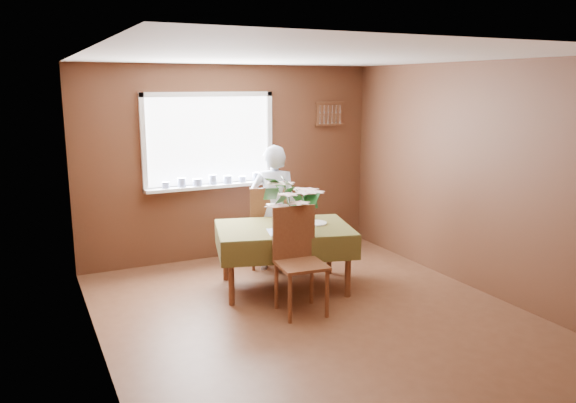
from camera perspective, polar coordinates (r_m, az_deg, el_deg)
name	(u,v)px	position (r m, az deg, el deg)	size (l,w,h in m)	color
floor	(312,314)	(5.72, 2.45, -11.39)	(4.50, 4.50, 0.00)	#55301D
ceiling	(314,56)	(5.26, 2.70, 14.51)	(4.50, 4.50, 0.00)	white
wall_back	(231,163)	(7.38, -5.78, 3.96)	(4.00, 4.00, 0.00)	brown
wall_front	(491,255)	(3.59, 19.96, -5.13)	(4.00, 4.00, 0.00)	brown
wall_left	(93,212)	(4.75, -19.16, -1.02)	(4.50, 4.50, 0.00)	brown
wall_right	(472,177)	(6.53, 18.22, 2.40)	(4.50, 4.50, 0.00)	brown
window_assembly	(211,157)	(7.22, -7.86, 4.48)	(1.72, 0.20, 1.22)	white
spoon_rack	(330,114)	(7.91, 4.25, 8.88)	(0.44, 0.05, 0.33)	brown
dining_table	(284,234)	(6.22, -0.40, -3.33)	(1.68, 1.35, 0.72)	brown
chair_far	(268,224)	(6.94, -2.05, -2.31)	(0.57, 0.57, 1.03)	brown
chair_near	(298,256)	(5.64, 1.03, -5.55)	(0.49, 0.49, 1.05)	brown
seated_woman	(274,208)	(6.83, -1.42, -0.68)	(0.57, 0.37, 1.55)	white
flower_bouquet	(292,201)	(5.92, 0.39, 0.06)	(0.60, 0.60, 0.51)	white
side_plate	(315,223)	(6.34, 2.77, -2.20)	(0.26, 0.26, 0.01)	white
table_knife	(304,230)	(6.04, 1.68, -2.88)	(0.02, 0.20, 0.00)	silver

